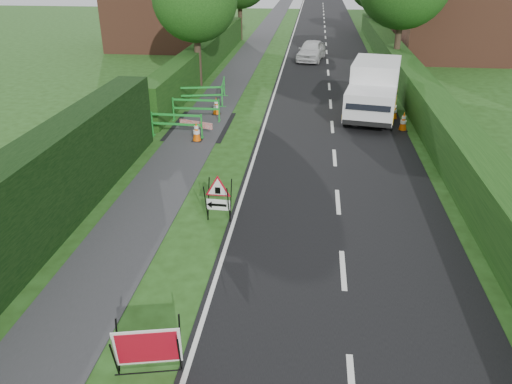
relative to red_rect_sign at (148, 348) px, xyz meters
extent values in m
plane|color=#1F4112|center=(0.97, 2.50, -0.55)|extent=(120.00, 120.00, 0.00)
cube|color=black|center=(3.47, 37.50, -0.54)|extent=(6.00, 90.00, 0.02)
cube|color=#2D2D30|center=(-2.03, 37.50, -0.54)|extent=(2.00, 90.00, 0.02)
cube|color=black|center=(-4.03, 2.50, -0.55)|extent=(1.10, 18.00, 2.50)
cube|color=#14380F|center=(-4.03, 24.50, -0.55)|extent=(1.00, 24.00, 1.80)
cube|color=#14380F|center=(7.47, 18.50, -0.55)|extent=(1.20, 50.00, 1.50)
cube|color=brown|center=(-9.03, 32.50, 2.20)|extent=(7.00, 7.00, 5.50)
cube|color=brown|center=(11.97, 30.50, 2.20)|extent=(7.00, 7.00, 5.50)
cylinder|color=#2D2116|center=(-3.63, 20.50, 0.76)|extent=(0.36, 0.36, 2.62)
cylinder|color=#2D2116|center=(7.37, 24.50, 0.94)|extent=(0.36, 0.36, 2.97)
cylinder|color=#2D2116|center=(-3.63, 36.50, 0.85)|extent=(0.36, 0.36, 2.80)
cylinder|color=#2D2116|center=(7.37, 40.50, 0.68)|extent=(0.36, 0.36, 2.45)
cylinder|color=black|center=(-0.49, -0.26, -0.06)|extent=(0.10, 0.33, 0.93)
cylinder|color=black|center=(-0.57, 0.08, -0.06)|extent=(0.10, 0.33, 0.93)
cylinder|color=black|center=(0.56, -0.02, -0.06)|extent=(0.10, 0.33, 0.93)
cylinder|color=black|center=(0.48, 0.31, -0.06)|extent=(0.10, 0.33, 0.93)
cylinder|color=black|center=(0.04, -0.16, -0.39)|extent=(1.12, 0.27, 0.03)
cube|color=white|center=(0.00, 0.01, 0.02)|extent=(1.14, 0.38, 0.81)
cube|color=#AD0C1E|center=(0.00, -0.01, 0.02)|extent=(1.03, 0.33, 0.71)
cylinder|color=black|center=(-0.10, 5.35, 0.04)|extent=(0.05, 0.35, 1.14)
cylinder|color=black|center=(-0.08, 5.64, 0.04)|extent=(0.05, 0.35, 1.14)
cylinder|color=black|center=(0.52, 5.32, 0.04)|extent=(0.05, 0.35, 1.14)
cylinder|color=black|center=(0.53, 5.61, 0.04)|extent=(0.05, 0.35, 1.14)
cube|color=white|center=(0.22, 5.46, -0.03)|extent=(0.64, 0.05, 0.31)
cube|color=black|center=(0.22, 5.44, -0.03)|extent=(0.45, 0.03, 0.07)
cone|color=black|center=(-0.03, 5.45, -0.03)|extent=(0.15, 0.19, 0.19)
cube|color=black|center=(0.22, 5.44, 0.40)|extent=(0.14, 0.02, 0.19)
cube|color=silver|center=(5.36, 16.52, 0.82)|extent=(2.49, 3.47, 1.90)
cube|color=silver|center=(4.95, 14.15, 0.45)|extent=(2.29, 2.36, 1.16)
cube|color=black|center=(4.78, 13.18, 0.73)|extent=(1.75, 0.52, 0.53)
cube|color=#E8B40C|center=(4.22, 15.78, 0.06)|extent=(0.85, 4.81, 0.24)
cube|color=#E8B40C|center=(6.18, 15.44, 0.06)|extent=(0.85, 4.81, 0.24)
cube|color=black|center=(4.78, 13.19, -0.07)|extent=(1.92, 0.45, 0.20)
cylinder|color=black|center=(4.06, 14.25, -0.15)|extent=(0.37, 0.82, 0.79)
cylinder|color=black|center=(5.81, 13.94, -0.15)|extent=(0.37, 0.82, 0.79)
cylinder|color=black|center=(4.61, 17.38, -0.15)|extent=(0.37, 0.82, 0.79)
cylinder|color=black|center=(6.35, 17.08, -0.15)|extent=(0.37, 0.82, 0.79)
cube|color=black|center=(6.32, 13.88, -0.53)|extent=(0.38, 0.38, 0.04)
cone|color=#E85807|center=(6.32, 13.88, -0.13)|extent=(0.32, 0.32, 0.75)
cylinder|color=white|center=(6.32, 13.88, -0.17)|extent=(0.25, 0.25, 0.14)
cylinder|color=white|center=(6.32, 13.88, 0.02)|extent=(0.17, 0.17, 0.10)
cube|color=black|center=(6.16, 15.45, -0.53)|extent=(0.38, 0.38, 0.04)
cone|color=#E85807|center=(6.16, 15.45, -0.13)|extent=(0.32, 0.32, 0.75)
cylinder|color=white|center=(6.16, 15.45, -0.17)|extent=(0.25, 0.25, 0.14)
cylinder|color=white|center=(6.16, 15.45, 0.02)|extent=(0.17, 0.17, 0.10)
cube|color=black|center=(5.74, 18.89, -0.53)|extent=(0.38, 0.38, 0.04)
cone|color=#E85807|center=(5.74, 18.89, -0.13)|extent=(0.32, 0.32, 0.75)
cylinder|color=white|center=(5.74, 18.89, -0.17)|extent=(0.25, 0.25, 0.14)
cylinder|color=white|center=(5.74, 18.89, 0.02)|extent=(0.17, 0.17, 0.10)
cube|color=black|center=(-1.79, 11.68, -0.53)|extent=(0.38, 0.38, 0.04)
cone|color=#E85807|center=(-1.79, 11.68, -0.13)|extent=(0.32, 0.32, 0.75)
cylinder|color=white|center=(-1.79, 11.68, -0.17)|extent=(0.25, 0.25, 0.14)
cylinder|color=white|center=(-1.79, 11.68, 0.02)|extent=(0.17, 0.17, 0.10)
cube|color=black|center=(-1.68, 15.23, -0.53)|extent=(0.38, 0.38, 0.04)
cone|color=#E85807|center=(-1.68, 15.23, -0.13)|extent=(0.32, 0.32, 0.75)
cylinder|color=white|center=(-1.68, 15.23, -0.17)|extent=(0.25, 0.25, 0.14)
cylinder|color=white|center=(-1.68, 15.23, 0.02)|extent=(0.17, 0.17, 0.10)
cube|color=#1A922B|center=(-3.64, 12.05, -0.05)|extent=(0.05, 0.05, 1.00)
cube|color=#1A922B|center=(-1.64, 11.98, -0.05)|extent=(0.05, 0.05, 1.00)
cube|color=#1A922B|center=(-2.64, 12.01, 0.37)|extent=(2.00, 0.12, 0.08)
cube|color=#1A922B|center=(-2.64, 12.01, 0.00)|extent=(2.00, 0.12, 0.08)
cube|color=#1A922B|center=(-3.64, 12.05, -0.53)|extent=(0.07, 0.35, 0.04)
cube|color=#1A922B|center=(-1.64, 11.98, -0.53)|extent=(0.07, 0.35, 0.04)
cube|color=#1A922B|center=(-3.37, 14.22, -0.05)|extent=(0.05, 0.05, 1.00)
cube|color=#1A922B|center=(-1.37, 14.23, -0.05)|extent=(0.05, 0.05, 1.00)
cube|color=#1A922B|center=(-2.37, 14.22, 0.37)|extent=(2.00, 0.06, 0.08)
cube|color=#1A922B|center=(-2.37, 14.22, 0.00)|extent=(2.00, 0.06, 0.08)
cube|color=#1A922B|center=(-3.37, 14.22, -0.53)|extent=(0.06, 0.35, 0.04)
cube|color=#1A922B|center=(-1.37, 14.23, -0.53)|extent=(0.06, 0.35, 0.04)
cube|color=#1A922B|center=(-3.61, 16.19, -0.05)|extent=(0.06, 0.06, 1.00)
cube|color=#1A922B|center=(-1.65, 16.60, -0.05)|extent=(0.06, 0.06, 1.00)
cube|color=#1A922B|center=(-2.63, 16.40, 0.37)|extent=(1.97, 0.46, 0.08)
cube|color=#1A922B|center=(-2.63, 16.40, 0.00)|extent=(1.97, 0.46, 0.08)
cube|color=#1A922B|center=(-3.61, 16.19, -0.53)|extent=(0.13, 0.35, 0.04)
cube|color=#1A922B|center=(-1.65, 16.60, -0.53)|extent=(0.13, 0.35, 0.04)
cube|color=#1A922B|center=(-1.63, 16.45, -0.05)|extent=(0.06, 0.06, 1.00)
cube|color=#1A922B|center=(-1.86, 18.43, -0.05)|extent=(0.06, 0.06, 1.00)
cube|color=#1A922B|center=(-1.75, 17.44, 0.37)|extent=(0.28, 1.99, 0.08)
cube|color=#1A922B|center=(-1.75, 17.44, 0.00)|extent=(0.28, 1.99, 0.08)
cube|color=#1A922B|center=(-1.63, 16.45, -0.53)|extent=(0.35, 0.10, 0.04)
cube|color=#1A922B|center=(-1.86, 18.43, -0.53)|extent=(0.35, 0.10, 0.04)
cube|color=red|center=(-1.97, 12.41, -0.55)|extent=(1.43, 0.53, 0.25)
imported|color=silver|center=(2.37, 28.33, 0.11)|extent=(2.14, 4.04, 1.31)
camera|label=1|loc=(2.57, -6.22, 6.07)|focal=35.00mm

